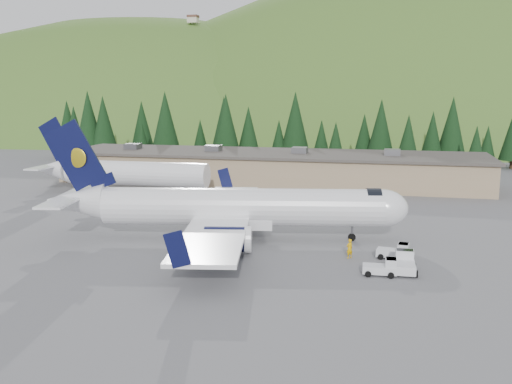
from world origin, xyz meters
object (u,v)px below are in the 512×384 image
(airliner, at_px, (232,208))
(baggage_tug_b, at_px, (396,252))
(terminal_building, at_px, (270,167))
(baggage_tug_a, at_px, (383,268))
(second_airliner, at_px, (118,172))
(baggage_tug_c, at_px, (405,263))
(ramp_worker, at_px, (349,249))

(airliner, distance_m, baggage_tug_b, 17.01)
(airliner, distance_m, terminal_building, 38.41)
(baggage_tug_a, distance_m, baggage_tug_b, 5.26)
(second_airliner, bearing_deg, airliner, -42.95)
(second_airliner, xyz_separation_m, baggage_tug_c, (41.05, -29.31, -2.55))
(airliner, distance_m, ramp_worker, 13.21)
(baggage_tug_a, bearing_deg, baggage_tug_c, 34.78)
(ramp_worker, bearing_deg, baggage_tug_a, 81.40)
(second_airliner, xyz_separation_m, ramp_worker, (36.17, -26.30, -2.41))
(airliner, height_order, second_airliner, airliner)
(baggage_tug_b, xyz_separation_m, terminal_building, (-20.40, 41.54, 1.95))
(terminal_building, distance_m, ramp_worker, 45.35)
(baggage_tug_b, height_order, baggage_tug_c, baggage_tug_c)
(airliner, bearing_deg, ramp_worker, -28.83)
(second_airliner, relative_size, baggage_tug_c, 8.38)
(second_airliner, relative_size, ramp_worker, 15.08)
(baggage_tug_b, height_order, ramp_worker, ramp_worker)
(ramp_worker, bearing_deg, airliner, -61.86)
(baggage_tug_c, height_order, ramp_worker, ramp_worker)
(second_airliner, distance_m, baggage_tug_b, 47.79)
(baggage_tug_a, xyz_separation_m, terminal_building, (-19.32, 46.69, 1.96))
(second_airliner, height_order, baggage_tug_a, second_airliner)
(baggage_tug_c, height_order, terminal_building, terminal_building)
(second_airliner, xyz_separation_m, baggage_tug_b, (40.31, -25.54, -2.65))
(airliner, bearing_deg, second_airliner, 126.61)
(airliner, distance_m, second_airliner, 32.58)
(ramp_worker, bearing_deg, second_airliner, -79.49)
(airliner, xyz_separation_m, baggage_tug_c, (17.20, -7.11, -2.54))
(airliner, xyz_separation_m, baggage_tug_a, (15.39, -8.49, -2.65))
(baggage_tug_b, bearing_deg, airliner, 176.20)
(airliner, xyz_separation_m, ramp_worker, (12.33, -4.10, -2.40))
(ramp_worker, bearing_deg, baggage_tug_b, 146.93)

